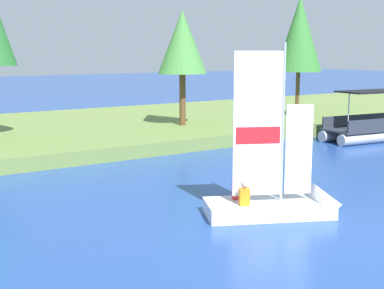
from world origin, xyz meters
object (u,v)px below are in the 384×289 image
Objects in this scene: pontoon_boat at (371,129)px; sailboat at (291,202)px; shoreline_tree_midright at (182,43)px; shoreline_tree_right at (299,34)px.

sailboat is at bearing -143.35° from pontoon_boat.
pontoon_boat is at bearing -42.61° from shoreline_tree_midright.
shoreline_tree_right reaches higher than sailboat.
shoreline_tree_midright is 8.40m from shoreline_tree_right.
sailboat is (-13.86, -13.81, -5.38)m from shoreline_tree_right.
sailboat is 0.96× the size of pontoon_boat.
shoreline_tree_midright is at bearing 176.38° from shoreline_tree_right.
shoreline_tree_right is (8.36, -0.53, 0.58)m from shoreline_tree_midright.
pontoon_boat is at bearing -97.41° from shoreline_tree_right.
pontoon_boat is (13.03, 7.41, 0.27)m from sailboat.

